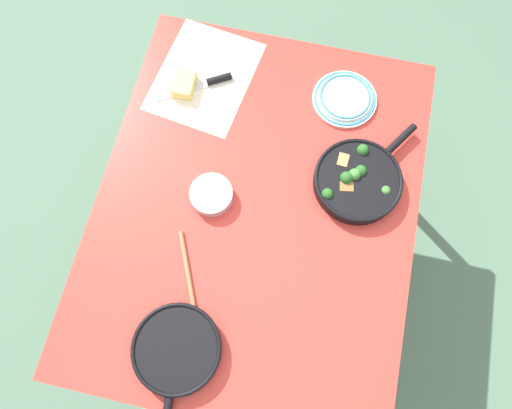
# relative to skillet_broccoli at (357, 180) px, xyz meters

# --- Properties ---
(ground_plane) EXTENTS (14.00, 14.00, 0.00)m
(ground_plane) POSITION_rel_skillet_broccoli_xyz_m (0.14, -0.29, -0.79)
(ground_plane) COLOR #51755B
(dining_table_red) EXTENTS (1.26, 0.99, 0.76)m
(dining_table_red) POSITION_rel_skillet_broccoli_xyz_m (0.14, -0.29, -0.11)
(dining_table_red) COLOR red
(dining_table_red) RESTS_ON ground_plane
(skillet_broccoli) EXTENTS (0.37, 0.29, 0.07)m
(skillet_broccoli) POSITION_rel_skillet_broccoli_xyz_m (0.00, 0.00, 0.00)
(skillet_broccoli) COLOR black
(skillet_broccoli) RESTS_ON dining_table_red
(skillet_eggs) EXTENTS (0.39, 0.25, 0.05)m
(skillet_eggs) POSITION_rel_skillet_broccoli_xyz_m (0.61, -0.41, -0.00)
(skillet_eggs) COLOR black
(skillet_eggs) RESTS_ON dining_table_red
(wooden_spoon) EXTENTS (0.33, 0.17, 0.02)m
(wooden_spoon) POSITION_rel_skillet_broccoli_xyz_m (0.47, -0.40, -0.02)
(wooden_spoon) COLOR #996B42
(wooden_spoon) RESTS_ON dining_table_red
(parchment_sheet) EXTENTS (0.43, 0.36, 0.00)m
(parchment_sheet) POSITION_rel_skillet_broccoli_xyz_m (-0.27, -0.56, -0.03)
(parchment_sheet) COLOR silver
(parchment_sheet) RESTS_ON dining_table_red
(grater_knife) EXTENTS (0.16, 0.24, 0.02)m
(grater_knife) POSITION_rel_skillet_broccoli_xyz_m (-0.24, -0.55, -0.02)
(grater_knife) COLOR silver
(grater_knife) RESTS_ON dining_table_red
(cheese_block) EXTENTS (0.10, 0.07, 0.04)m
(cheese_block) POSITION_rel_skillet_broccoli_xyz_m (-0.21, -0.62, -0.01)
(cheese_block) COLOR #EACC66
(cheese_block) RESTS_ON dining_table_red
(dinner_plate_stack) EXTENTS (0.21, 0.21, 0.03)m
(dinner_plate_stack) POSITION_rel_skillet_broccoli_xyz_m (-0.28, -0.08, -0.01)
(dinner_plate_stack) COLOR silver
(dinner_plate_stack) RESTS_ON dining_table_red
(prep_bowl_steel) EXTENTS (0.13, 0.13, 0.04)m
(prep_bowl_steel) POSITION_rel_skillet_broccoli_xyz_m (0.15, -0.43, -0.01)
(prep_bowl_steel) COLOR #B7B7BC
(prep_bowl_steel) RESTS_ON dining_table_red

